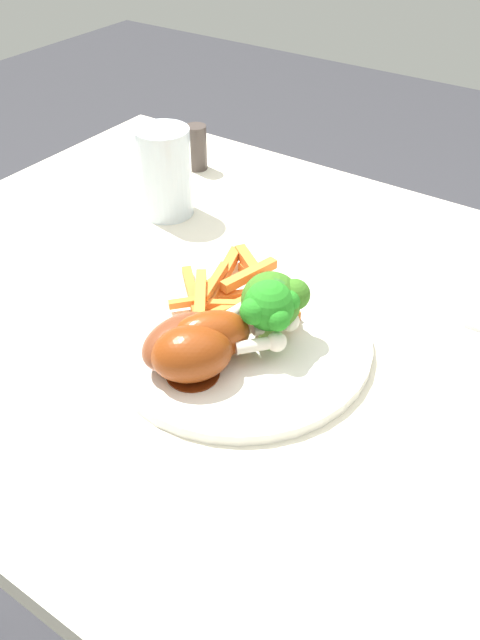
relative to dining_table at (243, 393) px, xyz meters
The scene contains 12 objects.
ground_plane 0.60m from the dining_table, ahead, with size 6.00×6.00×0.00m, color #333338.
dining_table is the anchor object (origin of this frame).
dinner_plate 0.15m from the dining_table, 58.95° to the right, with size 0.26×0.26×0.01m, color white.
broccoli_floret_front 0.21m from the dining_table, 39.43° to the right, with size 0.05×0.05×0.07m.
broccoli_floret_middle 0.20m from the dining_table, 30.77° to the right, with size 0.06×0.06×0.07m.
broccoli_floret_back 0.20m from the dining_table, 31.75° to the right, with size 0.05×0.05×0.07m.
carrot_fries_pile 0.16m from the dining_table, 117.25° to the right, with size 0.15×0.15×0.04m.
chicken_drumstick_near 0.20m from the dining_table, 72.59° to the right, with size 0.10×0.12×0.05m.
chicken_drumstick_far 0.21m from the dining_table, 76.00° to the right, with size 0.11×0.11×0.05m.
chicken_drumstick_extra 0.20m from the dining_table, 85.22° to the right, with size 0.07×0.14×0.04m.
water_glass 0.29m from the dining_table, 150.25° to the left, with size 0.07×0.07×0.11m, color silver.
pepper_shaker 0.38m from the dining_table, 135.64° to the left, with size 0.03×0.03×0.06m, color #423833.
Camera 1 is at (0.31, -0.45, 1.16)m, focal length 36.12 mm.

